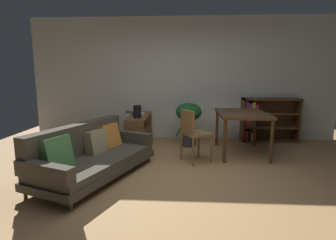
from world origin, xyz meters
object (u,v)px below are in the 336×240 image
at_px(desk_speaker, 137,112).
at_px(potted_floor_plant, 189,117).
at_px(open_laptop, 136,113).
at_px(dining_table, 242,117).
at_px(dining_chair_near, 193,132).
at_px(media_console, 139,130).
at_px(fabric_couch, 91,154).
at_px(bookshelf, 265,120).

height_order(desk_speaker, potted_floor_plant, potted_floor_plant).
bearing_deg(potted_floor_plant, desk_speaker, -166.09).
bearing_deg(open_laptop, dining_table, -19.80).
height_order(dining_table, dining_chair_near, dining_chair_near).
relative_size(media_console, dining_table, 1.03).
height_order(fabric_couch, open_laptop, fabric_couch).
bearing_deg(open_laptop, desk_speaker, -77.57).
height_order(fabric_couch, desk_speaker, desk_speaker).
bearing_deg(potted_floor_plant, open_laptop, 166.57).
bearing_deg(fabric_couch, media_console, 77.03).
distance_m(open_laptop, dining_table, 2.22).
relative_size(desk_speaker, dining_table, 0.20).
height_order(desk_speaker, bookshelf, bookshelf).
bearing_deg(fabric_couch, desk_speaker, 74.06).
height_order(media_console, dining_table, dining_table).
bearing_deg(potted_floor_plant, bookshelf, 17.58).
bearing_deg(dining_table, bookshelf, 54.56).
relative_size(fabric_couch, bookshelf, 1.75).
xyz_separation_m(dining_chair_near, bookshelf, (1.63, 1.55, -0.05)).
bearing_deg(media_console, bookshelf, 10.47).
relative_size(potted_floor_plant, dining_table, 0.75).
distance_m(open_laptop, desk_speaker, 0.54).
relative_size(dining_chair_near, bookshelf, 0.73).
bearing_deg(open_laptop, potted_floor_plant, -13.43).
relative_size(media_console, open_laptop, 2.83).
relative_size(potted_floor_plant, dining_chair_near, 1.00).
height_order(media_console, open_laptop, open_laptop).
xyz_separation_m(media_console, open_laptop, (-0.10, 0.23, 0.33)).
relative_size(media_console, dining_chair_near, 1.37).
bearing_deg(bookshelf, dining_chair_near, -136.54).
bearing_deg(dining_chair_near, fabric_couch, -154.12).
xyz_separation_m(potted_floor_plant, dining_table, (0.97, -0.48, 0.08)).
height_order(open_laptop, potted_floor_plant, potted_floor_plant).
distance_m(desk_speaker, dining_chair_near, 1.33).
bearing_deg(desk_speaker, open_laptop, 102.43).
xyz_separation_m(fabric_couch, open_laptop, (0.31, 2.00, 0.31)).
bearing_deg(dining_chair_near, potted_floor_plant, 93.43).
distance_m(fabric_couch, bookshelf, 3.86).
height_order(dining_chair_near, bookshelf, bookshelf).
distance_m(dining_chair_near, bookshelf, 2.25).
relative_size(dining_table, bookshelf, 0.98).
relative_size(media_console, potted_floor_plant, 1.37).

